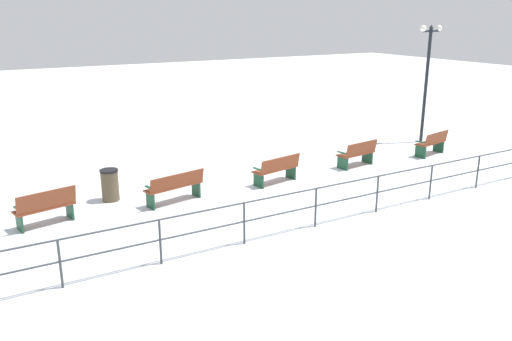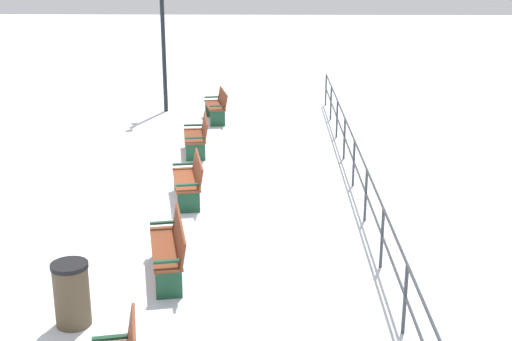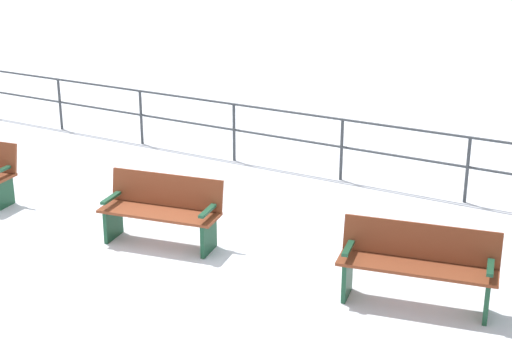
% 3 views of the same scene
% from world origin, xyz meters
% --- Properties ---
extents(ground_plane, '(80.00, 80.00, 0.00)m').
position_xyz_m(ground_plane, '(0.00, 0.00, 0.00)').
color(ground_plane, white).
rests_on(ground_plane, ground).
extents(bench_third, '(0.80, 1.62, 0.88)m').
position_xyz_m(bench_third, '(-0.13, -0.01, 0.46)').
color(bench_third, brown).
rests_on(bench_third, ground).
extents(bench_fourth, '(0.80, 1.75, 0.88)m').
position_xyz_m(bench_fourth, '(-0.21, 3.33, 0.48)').
color(bench_fourth, brown).
rests_on(bench_fourth, ground).
extents(waterfront_railing, '(0.05, 17.92, 1.01)m').
position_xyz_m(waterfront_railing, '(-3.50, -0.00, 0.69)').
color(waterfront_railing, '#383D42').
rests_on(waterfront_railing, ground).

